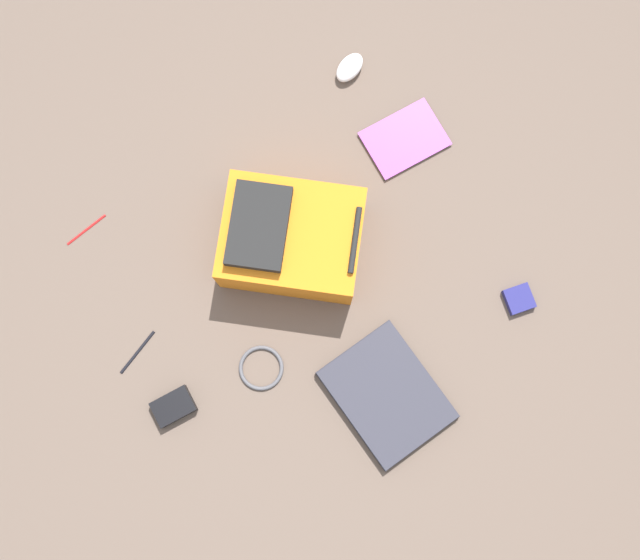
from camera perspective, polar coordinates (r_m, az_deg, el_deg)
The scene contains 10 objects.
ground_plane at distance 2.17m, azimuth -0.08°, elevation -0.50°, with size 3.84×3.84×0.00m, color brown.
backpack at distance 2.11m, azimuth -2.31°, elevation 3.22°, with size 0.49×0.49×0.20m.
laptop at distance 2.13m, azimuth 5.16°, elevation -8.71°, with size 0.35×0.27×0.03m.
book_comic at distance 2.29m, azimuth 6.49°, elevation 10.67°, with size 0.20×0.26×0.01m.
computer_mouse at distance 2.35m, azimuth 2.28°, elevation 15.92°, with size 0.06×0.11×0.04m, color silver.
cable_coil at distance 2.15m, azimuth -4.52°, elevation -6.72°, with size 0.13×0.13×0.01m, color #4C4C51.
power_brick at distance 2.16m, azimuth -11.15°, elevation -9.48°, with size 0.08×0.11×0.03m, color black.
pen_black at distance 2.30m, azimuth -17.45°, elevation 3.71°, with size 0.01×0.01×0.14m, color red.
pen_blue at distance 2.21m, azimuth -13.80°, elevation -5.37°, with size 0.01×0.01×0.15m, color black.
earbud_pouch at distance 2.23m, azimuth 14.98°, elevation -1.41°, with size 0.08×0.08×0.02m, color navy.
Camera 1 is at (0.28, -0.21, 2.14)m, focal length 41.83 mm.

